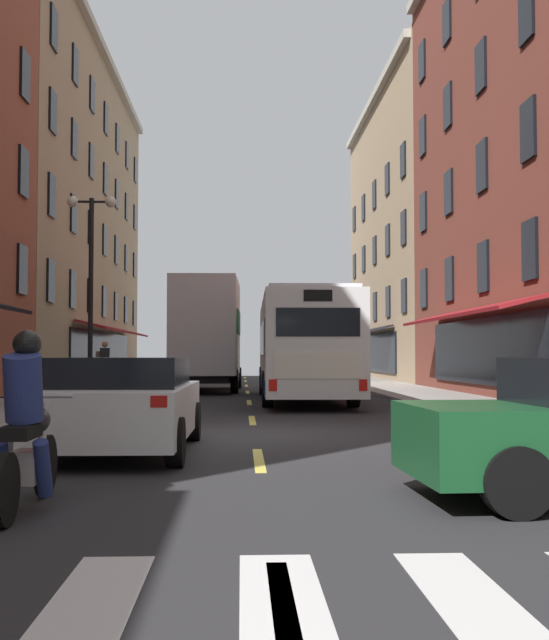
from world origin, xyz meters
TOP-DOWN VIEW (x-y plane):
  - ground_plane at (0.00, 0.00)m, footprint 34.80×80.00m
  - lane_centre_dashes at (0.00, -0.25)m, footprint 0.14×73.90m
  - crosswalk_near at (0.00, -10.00)m, footprint 7.10×2.80m
  - transit_bus at (1.69, 10.51)m, footprint 2.75×11.54m
  - box_truck at (-1.55, 16.78)m, footprint 2.61×7.85m
  - sedan_near at (-1.53, 27.69)m, footprint 2.03×4.69m
  - sedan_mid at (-1.95, -2.63)m, footprint 2.05×4.56m
  - motorcycle_rider at (-2.22, -6.92)m, footprint 0.62×2.07m
  - bicycle_near at (-4.93, 1.92)m, footprint 1.71×0.48m
  - pedestrian_near at (-5.33, 15.19)m, footprint 0.52×0.45m
  - street_lamp_twin at (-4.61, 8.62)m, footprint 1.42×0.32m

SIDE VIEW (x-z plane):
  - ground_plane at x=0.00m, z-range -0.10..0.00m
  - lane_centre_dashes at x=0.00m, z-range 0.00..0.01m
  - crosswalk_near at x=0.00m, z-range 0.00..0.01m
  - bicycle_near at x=-4.93m, z-range 0.05..0.96m
  - sedan_near at x=-1.53m, z-range 0.03..1.32m
  - motorcycle_rider at x=-2.22m, z-range -0.12..1.54m
  - sedan_mid at x=-1.95m, z-range 0.02..1.42m
  - pedestrian_near at x=-5.33m, z-range 0.20..2.01m
  - transit_bus at x=1.69m, z-range 0.08..3.32m
  - box_truck at x=-1.55m, z-range 0.06..4.36m
  - street_lamp_twin at x=-4.61m, z-range 0.44..6.36m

